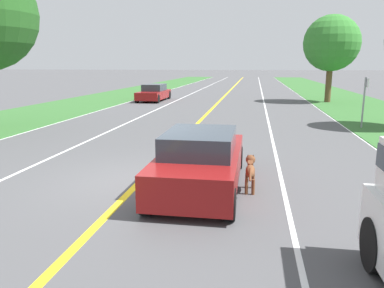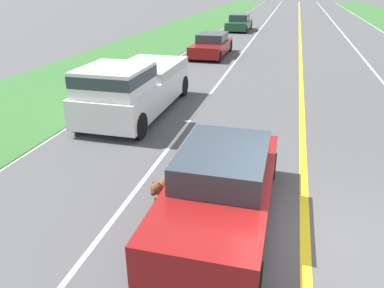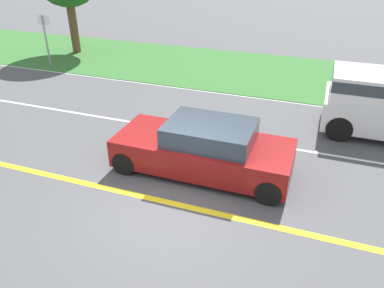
% 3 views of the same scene
% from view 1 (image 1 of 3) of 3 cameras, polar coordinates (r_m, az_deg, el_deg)
% --- Properties ---
extents(ground_plane, '(400.00, 400.00, 0.00)m').
position_cam_1_polar(ground_plane, '(9.54, -7.82, -5.60)').
color(ground_plane, '#4C4C4F').
extents(centre_divider_line, '(0.18, 160.00, 0.01)m').
position_cam_1_polar(centre_divider_line, '(9.53, -7.83, -5.58)').
color(centre_divider_line, yellow).
rests_on(centre_divider_line, ground).
extents(lane_dash_same_dir, '(0.10, 160.00, 0.01)m').
position_cam_1_polar(lane_dash_same_dir, '(9.16, 13.74, -6.56)').
color(lane_dash_same_dir, white).
rests_on(lane_dash_same_dir, ground).
extents(lane_dash_oncoming, '(0.10, 160.00, 0.01)m').
position_cam_1_polar(lane_dash_oncoming, '(11.06, -25.46, -4.18)').
color(lane_dash_oncoming, white).
rests_on(lane_dash_oncoming, ground).
extents(ego_car, '(1.83, 4.46, 1.38)m').
position_cam_1_polar(ego_car, '(8.80, 1.34, -2.61)').
color(ego_car, maroon).
rests_on(ego_car, ground).
extents(dog, '(0.23, 1.18, 0.78)m').
position_cam_1_polar(dog, '(8.78, 8.87, -3.87)').
color(dog, brown).
rests_on(dog, ground).
extents(oncoming_car, '(1.83, 4.71, 1.32)m').
position_cam_1_polar(oncoming_car, '(30.67, -5.82, 7.75)').
color(oncoming_car, maroon).
rests_on(oncoming_car, ground).
extents(roadside_tree_right_far, '(4.18, 4.18, 6.54)m').
position_cam_1_polar(roadside_tree_right_far, '(30.92, 20.50, 14.16)').
color(roadside_tree_right_far, brown).
rests_on(roadside_tree_right_far, ground).
extents(street_sign, '(0.11, 0.64, 2.32)m').
position_cam_1_polar(street_sign, '(18.74, 24.81, 6.63)').
color(street_sign, gray).
rests_on(street_sign, ground).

